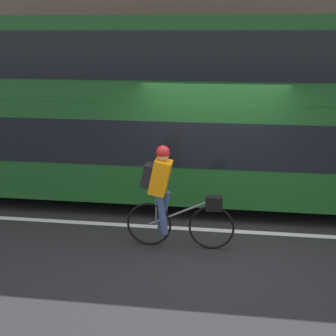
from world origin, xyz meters
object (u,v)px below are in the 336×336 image
object	(u,v)px
cyclist_on_bike	(169,194)
street_sign_post	(74,106)
bus	(146,101)
trash_bin	(87,137)

from	to	relation	value
cyclist_on_bike	street_sign_post	bearing A→B (deg)	122.38
bus	trash_bin	bearing A→B (deg)	127.00
cyclist_on_bike	trash_bin	distance (m)	6.05
trash_bin	street_sign_post	xyz separation A→B (m)	(-0.31, -0.01, 0.85)
cyclist_on_bike	bus	bearing A→B (deg)	109.06
trash_bin	cyclist_on_bike	bearing A→B (deg)	-60.12
bus	street_sign_post	bearing A→B (deg)	130.70
bus	street_sign_post	distance (m)	3.92
bus	cyclist_on_bike	distance (m)	2.67
trash_bin	street_sign_post	size ratio (longest dim) A/B	0.39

